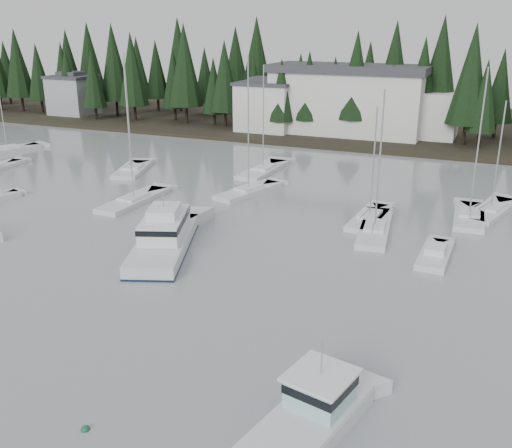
{
  "coord_description": "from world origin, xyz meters",
  "views": [
    {
      "loc": [
        18.39,
        -9.75,
        17.38
      ],
      "look_at": [
        1.6,
        29.23,
        2.5
      ],
      "focal_mm": 40.0,
      "sensor_mm": 36.0,
      "label": 1
    }
  ],
  "objects_px": {
    "house_west": "(266,105)",
    "sailboat_2": "(374,231)",
    "harbor_inn": "(361,101)",
    "sailboat_6": "(134,202)",
    "sailboat_12": "(370,220)",
    "sailboat_11": "(249,192)",
    "lobster_boat_teal": "(305,424)",
    "cabin_cruiser_center": "(164,240)",
    "sailboat_5": "(7,151)",
    "runabout_1": "(435,256)",
    "house_far_west": "(73,94)",
    "sailboat_3": "(132,171)",
    "sailboat_9": "(263,171)",
    "sailboat_13": "(469,218)",
    "sailboat_8": "(490,212)"
  },
  "relations": [
    {
      "from": "harbor_inn",
      "to": "sailboat_11",
      "type": "xyz_separation_m",
      "value": [
        -3.03,
        -37.55,
        -5.68
      ]
    },
    {
      "from": "sailboat_6",
      "to": "sailboat_13",
      "type": "relative_size",
      "value": 1.03
    },
    {
      "from": "sailboat_8",
      "to": "sailboat_9",
      "type": "bearing_deg",
      "value": 93.27
    },
    {
      "from": "house_west",
      "to": "sailboat_11",
      "type": "height_order",
      "value": "sailboat_11"
    },
    {
      "from": "sailboat_2",
      "to": "sailboat_13",
      "type": "height_order",
      "value": "sailboat_13"
    },
    {
      "from": "cabin_cruiser_center",
      "to": "sailboat_5",
      "type": "bearing_deg",
      "value": 39.55
    },
    {
      "from": "lobster_boat_teal",
      "to": "sailboat_11",
      "type": "bearing_deg",
      "value": 40.13
    },
    {
      "from": "cabin_cruiser_center",
      "to": "sailboat_12",
      "type": "distance_m",
      "value": 19.52
    },
    {
      "from": "house_far_west",
      "to": "sailboat_2",
      "type": "height_order",
      "value": "sailboat_2"
    },
    {
      "from": "cabin_cruiser_center",
      "to": "sailboat_3",
      "type": "relative_size",
      "value": 0.88
    },
    {
      "from": "house_west",
      "to": "sailboat_13",
      "type": "distance_m",
      "value": 48.7
    },
    {
      "from": "harbor_inn",
      "to": "sailboat_3",
      "type": "xyz_separation_m",
      "value": [
        -20.33,
        -34.47,
        -5.69
      ]
    },
    {
      "from": "lobster_boat_teal",
      "to": "sailboat_6",
      "type": "height_order",
      "value": "sailboat_6"
    },
    {
      "from": "sailboat_5",
      "to": "sailboat_6",
      "type": "relative_size",
      "value": 0.82
    },
    {
      "from": "lobster_boat_teal",
      "to": "sailboat_13",
      "type": "height_order",
      "value": "sailboat_13"
    },
    {
      "from": "cabin_cruiser_center",
      "to": "sailboat_2",
      "type": "bearing_deg",
      "value": -75.05
    },
    {
      "from": "cabin_cruiser_center",
      "to": "sailboat_6",
      "type": "xyz_separation_m",
      "value": [
        -9.82,
        9.8,
        -0.72
      ]
    },
    {
      "from": "sailboat_5",
      "to": "runabout_1",
      "type": "xyz_separation_m",
      "value": [
        62.03,
        -16.94,
        0.07
      ]
    },
    {
      "from": "harbor_inn",
      "to": "lobster_boat_teal",
      "type": "height_order",
      "value": "harbor_inn"
    },
    {
      "from": "sailboat_13",
      "to": "runabout_1",
      "type": "relative_size",
      "value": 2.21
    },
    {
      "from": "harbor_inn",
      "to": "sailboat_3",
      "type": "bearing_deg",
      "value": -120.54
    },
    {
      "from": "sailboat_11",
      "to": "sailboat_12",
      "type": "relative_size",
      "value": 1.35
    },
    {
      "from": "sailboat_9",
      "to": "sailboat_13",
      "type": "bearing_deg",
      "value": -109.15
    },
    {
      "from": "house_west",
      "to": "sailboat_6",
      "type": "bearing_deg",
      "value": -86.59
    },
    {
      "from": "house_west",
      "to": "sailboat_13",
      "type": "xyz_separation_m",
      "value": [
        34.7,
        -33.86,
        -4.57
      ]
    },
    {
      "from": "house_far_west",
      "to": "house_west",
      "type": "bearing_deg",
      "value": -2.73
    },
    {
      "from": "sailboat_8",
      "to": "runabout_1",
      "type": "xyz_separation_m",
      "value": [
        -3.59,
        -13.99,
        0.08
      ]
    },
    {
      "from": "harbor_inn",
      "to": "sailboat_2",
      "type": "bearing_deg",
      "value": -74.59
    },
    {
      "from": "sailboat_6",
      "to": "runabout_1",
      "type": "bearing_deg",
      "value": -94.49
    },
    {
      "from": "house_west",
      "to": "sailboat_2",
      "type": "height_order",
      "value": "sailboat_2"
    },
    {
      "from": "lobster_boat_teal",
      "to": "sailboat_8",
      "type": "relative_size",
      "value": 0.8
    },
    {
      "from": "sailboat_3",
      "to": "sailboat_9",
      "type": "height_order",
      "value": "sailboat_3"
    },
    {
      "from": "house_far_west",
      "to": "sailboat_3",
      "type": "distance_m",
      "value": 49.64
    },
    {
      "from": "sailboat_13",
      "to": "sailboat_9",
      "type": "bearing_deg",
      "value": 66.61
    },
    {
      "from": "house_far_west",
      "to": "sailboat_5",
      "type": "relative_size",
      "value": 0.69
    },
    {
      "from": "house_west",
      "to": "runabout_1",
      "type": "distance_m",
      "value": 55.98
    },
    {
      "from": "sailboat_8",
      "to": "harbor_inn",
      "type": "bearing_deg",
      "value": 48.63
    },
    {
      "from": "sailboat_2",
      "to": "sailboat_13",
      "type": "bearing_deg",
      "value": -52.95
    },
    {
      "from": "house_far_west",
      "to": "sailboat_5",
      "type": "xyz_separation_m",
      "value": [
        12.89,
        -30.1,
        -4.34
      ]
    },
    {
      "from": "house_far_west",
      "to": "harbor_inn",
      "type": "bearing_deg",
      "value": 1.35
    },
    {
      "from": "cabin_cruiser_center",
      "to": "sailboat_2",
      "type": "height_order",
      "value": "sailboat_2"
    },
    {
      "from": "sailboat_3",
      "to": "sailboat_5",
      "type": "bearing_deg",
      "value": 63.77
    },
    {
      "from": "house_west",
      "to": "sailboat_9",
      "type": "bearing_deg",
      "value": -68.44
    },
    {
      "from": "sailboat_2",
      "to": "sailboat_6",
      "type": "distance_m",
      "value": 24.81
    },
    {
      "from": "sailboat_2",
      "to": "lobster_boat_teal",
      "type": "bearing_deg",
      "value": 178.55
    },
    {
      "from": "sailboat_3",
      "to": "sailboat_9",
      "type": "bearing_deg",
      "value": -85.82
    },
    {
      "from": "sailboat_5",
      "to": "runabout_1",
      "type": "relative_size",
      "value": 1.88
    },
    {
      "from": "sailboat_5",
      "to": "sailboat_8",
      "type": "bearing_deg",
      "value": -72.26
    },
    {
      "from": "sailboat_6",
      "to": "sailboat_12",
      "type": "xyz_separation_m",
      "value": [
        23.67,
        3.95,
        -0.02
      ]
    },
    {
      "from": "lobster_boat_teal",
      "to": "sailboat_8",
      "type": "height_order",
      "value": "sailboat_8"
    }
  ]
}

